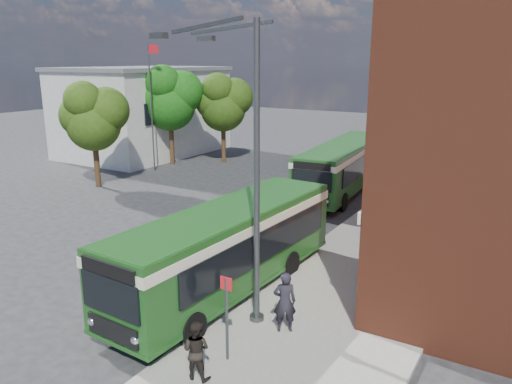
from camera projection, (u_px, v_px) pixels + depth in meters
The scene contains 14 objects.
ground at pixel (170, 267), 19.68m from camera, with size 120.00×120.00×0.00m, color #272729.
pavement at pixel (402, 237), 22.81m from camera, with size 6.00×48.00×0.15m, color gray.
kerb_line at pixel (340, 227), 24.34m from camera, with size 0.12×48.00×0.01m, color beige.
white_building at pixel (144, 111), 42.59m from camera, with size 9.40×13.40×7.30m.
flagpole at pixel (152, 103), 35.36m from camera, with size 0.95×0.10×9.00m.
street_lamp at pixel (246, 172), 14.38m from camera, with size 2.96×2.38×9.00m.
bus_stop_sign at pixel (227, 313), 13.03m from camera, with size 0.35×0.08×2.52m.
bus_front at pixel (228, 243), 17.12m from camera, with size 3.08×10.46×3.02m.
bus_rear at pixel (344, 163), 30.35m from camera, with size 3.48×11.73×3.02m.
pedestrian_a at pixel (285, 302), 14.55m from camera, with size 0.68×0.45×1.86m, color black.
pedestrian_b at pixel (196, 350), 12.42m from camera, with size 0.76×0.59×1.56m, color black.
tree_left at pixel (93, 116), 30.84m from camera, with size 3.96×3.77×6.69m.
tree_mid at pixel (170, 97), 37.48m from camera, with size 4.49×4.27×7.58m.
tree_right at pixel (223, 102), 38.50m from camera, with size 4.13×3.93×6.97m.
Camera 1 is at (12.31, -13.90, 7.93)m, focal length 35.00 mm.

